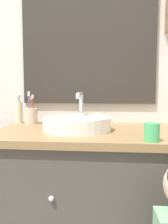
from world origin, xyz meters
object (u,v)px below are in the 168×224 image
Objects in this scene: toothbrush_holder at (31,115)px; soap_dispenser at (19,112)px; sink_basin at (78,123)px; drinking_cup at (152,132)px.

toothbrush_holder is 1.15× the size of soap_dispenser.
sink_basin is 0.46m from soap_dispenser.
soap_dispenser is 0.88m from drinking_cup.
toothbrush_holder reaches higher than sink_basin.
sink_basin is 2.07× the size of toothbrush_holder.
sink_basin reaches higher than drinking_cup.
drinking_cup is (0.65, -0.44, -0.01)m from toothbrush_holder.
toothbrush_holder is at bearing -17.87° from soap_dispenser.
toothbrush_holder reaches higher than soap_dispenser.
soap_dispenser is at bearing 162.13° from toothbrush_holder.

